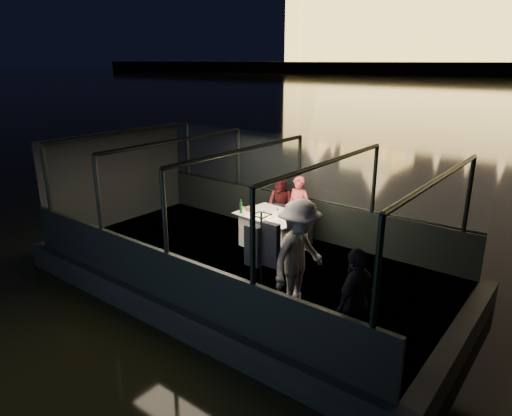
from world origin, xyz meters
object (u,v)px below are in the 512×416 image
Objects in this scene: chair_port_left at (277,221)px; chair_port_right at (301,226)px; dining_table_central at (273,231)px; person_man_maroon at (280,204)px; wine_bottle at (241,206)px; passenger_stripe at (299,262)px; person_woman_coral at (298,208)px; passenger_dark at (356,295)px; coat_stand at (261,261)px.

chair_port_left is 0.61m from chair_port_right.
person_man_maroon is at bearing 112.89° from dining_table_central.
wine_bottle reaches higher than chair_port_right.
chair_port_right is 1.38m from wine_bottle.
passenger_stripe is at bearing -63.34° from chair_port_left.
passenger_stripe is (1.66, -2.58, 0.10)m from person_woman_coral.
dining_table_central is at bearing -135.08° from chair_port_right.
person_man_maroon is (-0.71, 0.25, 0.30)m from chair_port_right.
person_man_maroon is 0.92× the size of passenger_dark.
coat_stand is 0.61m from passenger_stripe.
dining_table_central is at bearing -80.44° from chair_port_left.
chair_port_right is at bearing 39.34° from wine_bottle.
chair_port_left is at bearing 177.95° from chair_port_right.
person_woman_coral is 4.85× the size of wine_bottle.
dining_table_central is 1.02× the size of person_man_maroon.
coat_stand is at bearing -58.35° from dining_table_central.
passenger_dark is (1.20, -0.44, 0.00)m from passenger_stripe.
passenger_stripe is 6.18× the size of wine_bottle.
chair_port_right is at bearing -12.55° from chair_port_left.
wine_bottle is at bearing -126.76° from person_woman_coral.
chair_port_right is 2.89× the size of wine_bottle.
person_man_maroon is 1.12m from wine_bottle.
dining_table_central is 1.65× the size of chair_port_right.
person_woman_coral is 1.04× the size of person_man_maroon.
dining_table_central is at bearing -104.67° from person_woman_coral.
coat_stand is 1.20× the size of person_man_maroon.
chair_port_right is 2.77m from passenger_stripe.
coat_stand reaches higher than passenger_dark.
wine_bottle is (-0.40, -0.80, 0.47)m from chair_port_left.
passenger_dark reaches higher than chair_port_left.
passenger_dark reaches higher than person_man_maroon.
dining_table_central is 1.83× the size of chair_port_left.
chair_port_right is 0.45m from person_woman_coral.
dining_table_central is 0.50m from chair_port_left.
person_woman_coral is at bearing 0.42° from person_man_maroon.
coat_stand reaches higher than chair_port_right.
person_man_maroon is 4.66× the size of wine_bottle.
passenger_stripe is (1.43, -2.33, 0.40)m from chair_port_right.
person_woman_coral is (-0.23, 0.25, 0.30)m from chair_port_right.
wine_bottle is (-0.30, -1.07, 0.17)m from person_man_maroon.
dining_table_central is 2.73m from coat_stand.
person_woman_coral reaches higher than dining_table_central.
person_man_maroon is (-1.71, 3.00, -0.15)m from coat_stand.
person_woman_coral reaches higher than person_man_maroon.
chair_port_right is at bearing -18.56° from person_man_maroon.
wine_bottle is (-0.78, -1.07, 0.17)m from person_woman_coral.
chair_port_right is 0.57× the size of passenger_dark.
dining_table_central is 0.85× the size of coat_stand.
wine_bottle is at bearing -149.62° from dining_table_central.
person_woman_coral is at bearing 112.25° from coat_stand.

